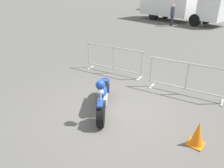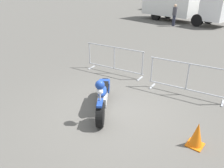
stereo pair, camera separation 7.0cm
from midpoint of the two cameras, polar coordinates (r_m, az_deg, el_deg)
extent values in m
plane|color=#54514C|center=(6.17, 1.54, -7.08)|extent=(120.00, 120.00, 0.00)
cylinder|color=black|center=(5.46, -2.72, -7.99)|extent=(0.50, 0.60, 0.61)
cylinder|color=black|center=(6.75, -1.51, -1.08)|extent=(0.50, 0.60, 0.61)
cube|color=silver|center=(6.04, -2.06, -3.37)|extent=(0.66, 0.79, 0.27)
ellipsoid|color=navy|center=(5.77, -2.25, -1.84)|extent=(0.52, 0.58, 0.25)
cube|color=black|center=(6.09, -1.96, -0.69)|extent=(0.51, 0.56, 0.12)
cube|color=navy|center=(6.44, -1.70, -0.50)|extent=(0.45, 0.46, 0.31)
cube|color=navy|center=(5.28, -2.79, -5.02)|extent=(0.33, 0.39, 0.06)
cylinder|color=silver|center=(5.30, -2.72, -3.29)|extent=(0.05, 0.05, 0.43)
sphere|color=silver|center=(5.18, -2.81, -1.91)|extent=(0.15, 0.15, 0.15)
sphere|color=navy|center=(5.16, -2.79, -0.24)|extent=(0.23, 0.23, 0.23)
cylinder|color=#9EA0A5|center=(8.33, 0.86, 9.58)|extent=(2.45, 0.37, 0.04)
cylinder|color=#9EA0A5|center=(8.60, 0.82, 4.11)|extent=(2.45, 0.37, 0.04)
cylinder|color=#9EA0A5|center=(9.09, -5.65, 7.99)|extent=(0.05, 0.05, 0.85)
cylinder|color=#9EA0A5|center=(8.46, 0.84, 6.80)|extent=(0.05, 0.05, 0.85)
cylinder|color=#9EA0A5|center=(7.96, 8.23, 5.34)|extent=(0.05, 0.05, 0.85)
cube|color=#9EA0A5|center=(9.24, -5.15, 4.32)|extent=(0.12, 0.44, 0.03)
cube|color=#9EA0A5|center=(8.21, 7.52, 1.42)|extent=(0.12, 0.44, 0.03)
cylinder|color=#9EA0A5|center=(7.01, 19.90, 5.00)|extent=(2.45, 0.37, 0.04)
cylinder|color=#9EA0A5|center=(7.32, 18.94, -1.25)|extent=(2.45, 0.37, 0.04)
cylinder|color=#9EA0A5|center=(7.44, 10.59, 3.75)|extent=(0.05, 0.05, 0.85)
cylinder|color=#9EA0A5|center=(7.15, 19.41, 1.81)|extent=(0.05, 0.05, 0.85)
cube|color=#9EA0A5|center=(7.66, 10.72, -0.60)|extent=(0.12, 0.44, 0.03)
cube|color=#9EA0A5|center=(7.31, 27.17, -4.50)|extent=(0.12, 0.44, 0.03)
cube|color=white|center=(21.98, 15.30, 20.27)|extent=(5.34, 3.17, 2.50)
cube|color=silver|center=(19.85, 25.77, 17.45)|extent=(2.17, 2.48, 1.90)
cylinder|color=black|center=(21.22, 24.14, 15.47)|extent=(0.99, 0.45, 0.96)
cylinder|color=black|center=(19.52, 21.47, 15.23)|extent=(0.99, 0.45, 0.96)
cylinder|color=black|center=(23.37, 14.61, 17.49)|extent=(0.99, 0.45, 0.96)
cylinder|color=black|center=(21.84, 11.49, 17.29)|extent=(0.99, 0.45, 0.96)
cube|color=#236B38|center=(31.44, 11.64, 19.75)|extent=(1.79, 4.19, 0.68)
cube|color=#1E232B|center=(31.27, 11.59, 20.80)|extent=(1.61, 2.16, 0.48)
cylinder|color=black|center=(32.97, 11.68, 19.49)|extent=(0.23, 0.62, 0.62)
cylinder|color=black|center=(32.30, 13.98, 19.17)|extent=(0.23, 0.62, 0.62)
cylinder|color=black|center=(30.69, 9.07, 19.29)|extent=(0.23, 0.62, 0.62)
cylinder|color=black|center=(29.97, 11.49, 18.98)|extent=(0.23, 0.62, 0.62)
cube|color=black|center=(30.67, 16.71, 19.14)|extent=(1.82, 4.26, 0.69)
cube|color=#1E232B|center=(30.49, 16.73, 20.23)|extent=(1.63, 2.20, 0.49)
cylinder|color=black|center=(32.22, 16.50, 18.90)|extent=(0.23, 0.63, 0.63)
cylinder|color=black|center=(31.65, 18.97, 18.49)|extent=(0.23, 0.63, 0.63)
cylinder|color=black|center=(29.80, 14.17, 18.71)|extent=(0.23, 0.63, 0.63)
cylinder|color=black|center=(29.18, 16.80, 18.31)|extent=(0.23, 0.63, 0.63)
cube|color=#B21E19|center=(29.92, 21.81, 18.35)|extent=(1.85, 4.33, 0.70)
cube|color=#1E232B|center=(29.73, 21.90, 19.47)|extent=(1.66, 2.23, 0.50)
cylinder|color=black|center=(31.48, 21.33, 18.14)|extent=(0.24, 0.64, 0.64)
cylinder|color=black|center=(31.01, 23.96, 17.64)|extent=(0.24, 0.64, 0.64)
cylinder|color=black|center=(28.92, 19.31, 17.95)|extent=(0.24, 0.64, 0.64)
cylinder|color=black|center=(28.41, 22.14, 17.42)|extent=(0.24, 0.64, 0.64)
cube|color=maroon|center=(28.83, 26.80, 17.35)|extent=(1.92, 4.49, 0.72)
cube|color=#1E232B|center=(28.63, 26.96, 18.55)|extent=(1.72, 2.31, 0.52)
cylinder|color=black|center=(30.42, 26.02, 17.19)|extent=(0.24, 0.67, 0.66)
cylinder|color=black|center=(27.70, 24.30, 16.94)|extent=(0.24, 0.67, 0.66)
cylinder|color=#262838|center=(19.08, 15.92, 15.61)|extent=(0.25, 0.25, 0.85)
cylinder|color=#3F3F47|center=(18.98, 16.20, 17.78)|extent=(0.36, 0.36, 0.62)
sphere|color=tan|center=(18.94, 16.35, 19.04)|extent=(0.22, 0.22, 0.22)
cube|color=orange|center=(5.35, 21.20, -14.57)|extent=(0.34, 0.34, 0.03)
cone|color=orange|center=(5.18, 21.72, -12.04)|extent=(0.28, 0.28, 0.56)
camera|label=1|loc=(0.04, -89.68, 0.15)|focal=35.00mm
camera|label=2|loc=(0.04, 90.32, -0.15)|focal=35.00mm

